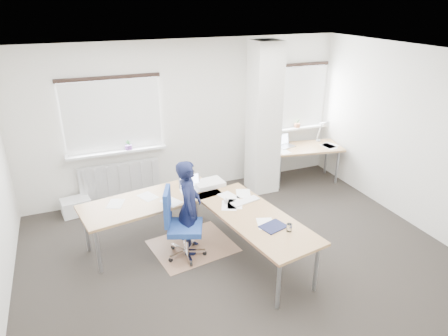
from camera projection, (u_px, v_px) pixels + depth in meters
name	position (u px, v px, depth m)	size (l,w,h in m)	color
ground	(242.00, 259.00, 5.70)	(6.00, 6.00, 0.00)	black
room_shell	(242.00, 132.00, 5.45)	(6.04, 5.04, 2.82)	silver
floor_mat	(193.00, 246.00, 5.99)	(1.15, 0.98, 0.01)	#90684E
white_crate	(76.00, 206.00, 6.83)	(0.46, 0.33, 0.28)	white
desk_main	(204.00, 209.00, 5.63)	(2.82, 2.63, 0.96)	#9B6643
desk_side	(305.00, 149.00, 7.88)	(1.50, 0.93, 1.22)	#9B6643
task_chair	(183.00, 238.00, 5.66)	(0.62, 0.60, 1.06)	navy
person	(189.00, 207.00, 5.65)	(0.51, 0.34, 1.41)	black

